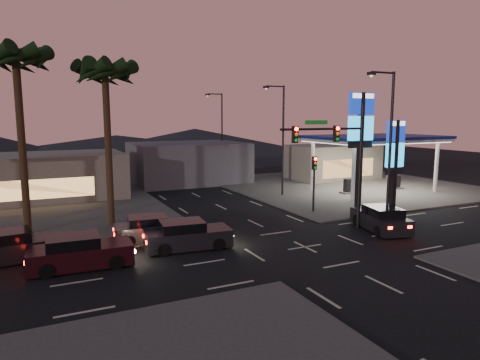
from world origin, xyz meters
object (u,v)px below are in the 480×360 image
pylon_sign_short (395,152)px  car_lane_b_front (152,229)px  car_lane_b_mid (10,247)px  pylon_sign_tall (361,128)px  suv_station (381,219)px  car_lane_a_front (187,236)px  traffic_signal_mast (339,149)px  car_lane_a_mid (79,253)px  gas_station (375,140)px

pylon_sign_short → car_lane_b_front: pylon_sign_short is taller
car_lane_b_mid → pylon_sign_short: bearing=0.3°
pylon_sign_short → pylon_sign_tall: bearing=158.2°
suv_station → car_lane_a_front: bearing=172.5°
traffic_signal_mast → pylon_sign_short: bearing=19.1°
car_lane_a_mid → car_lane_b_front: (4.29, 3.06, -0.06)m
pylon_sign_tall → pylon_sign_short: bearing=-21.8°
gas_station → traffic_signal_mast: size_ratio=1.53×
traffic_signal_mast → gas_station: bearing=39.3°
traffic_signal_mast → car_lane_b_mid: traffic_signal_mast is taller
gas_station → suv_station: (-9.52, -11.02, -4.36)m
pylon_sign_short → car_lane_b_mid: (-25.73, -0.13, -3.92)m
traffic_signal_mast → car_lane_b_front: size_ratio=1.71×
car_lane_b_front → car_lane_b_mid: size_ratio=0.93×
pylon_sign_short → traffic_signal_mast: bearing=-160.9°
pylon_sign_tall → suv_station: pylon_sign_tall is taller
pylon_sign_tall → traffic_signal_mast: size_ratio=1.12×
car_lane_a_front → car_lane_a_mid: size_ratio=0.99×
car_lane_a_mid → car_lane_b_mid: size_ratio=1.00×
car_lane_b_front → suv_station: size_ratio=0.93×
traffic_signal_mast → car_lane_b_front: traffic_signal_mast is taller
pylon_sign_short → car_lane_b_front: size_ratio=1.50×
car_lane_a_front → suv_station: size_ratio=0.99×
car_lane_a_front → car_lane_b_front: 2.75m
car_lane_b_mid → suv_station: bearing=-9.1°
gas_station → car_lane_a_front: (-22.05, -9.37, -4.35)m
car_lane_a_mid → car_lane_b_front: car_lane_a_mid is taller
traffic_signal_mast → suv_station: size_ratio=1.60×
suv_station → pylon_sign_tall: bearing=65.9°
suv_station → car_lane_b_mid: bearing=170.9°
car_lane_b_mid → suv_station: 21.48m
traffic_signal_mast → car_lane_a_mid: (-15.45, -0.03, -4.48)m
traffic_signal_mast → car_lane_b_mid: (-18.49, 2.38, -4.49)m
gas_station → traffic_signal_mast: 15.82m
gas_station → car_lane_a_mid: size_ratio=2.44×
pylon_sign_tall → traffic_signal_mast: pylon_sign_tall is taller
gas_station → car_lane_b_front: gas_station is taller
traffic_signal_mast → car_lane_a_mid: size_ratio=1.60×
traffic_signal_mast → car_lane_a_front: size_ratio=1.61×
pylon_sign_short → car_lane_a_mid: pylon_sign_short is taller
suv_station → car_lane_b_front: bearing=163.8°
gas_station → car_lane_b_front: 24.82m
car_lane_b_mid → car_lane_a_mid: bearing=-38.4°
traffic_signal_mast → car_lane_b_front: 12.42m
pylon_sign_short → car_lane_a_front: (-17.05, -1.87, -3.93)m
gas_station → pylon_sign_short: pylon_sign_short is taller
traffic_signal_mast → car_lane_a_front: 10.81m
traffic_signal_mast → pylon_sign_tall: bearing=36.5°
pylon_sign_tall → car_lane_a_mid: pylon_sign_tall is taller
car_lane_a_mid → pylon_sign_short: bearing=6.4°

